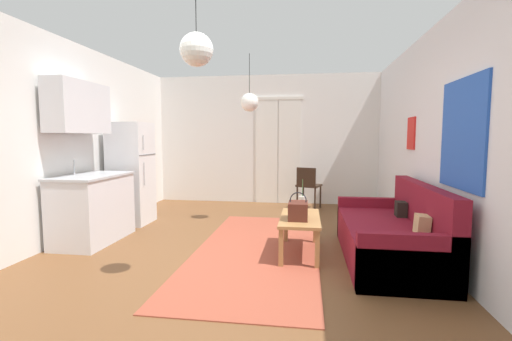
# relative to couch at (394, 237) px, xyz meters

# --- Properties ---
(ground_plane) EXTENTS (5.25, 8.37, 0.10)m
(ground_plane) POSITION_rel_couch_xyz_m (-1.86, -0.52, -0.32)
(ground_plane) COLOR brown
(wall_back) EXTENTS (4.85, 0.13, 2.70)m
(wall_back) POSITION_rel_couch_xyz_m (-1.85, 3.42, 1.07)
(wall_back) COLOR white
(wall_back) RESTS_ON ground_plane
(wall_right) EXTENTS (0.12, 7.97, 2.70)m
(wall_right) POSITION_rel_couch_xyz_m (0.51, -0.51, 1.08)
(wall_right) COLOR silver
(wall_right) RESTS_ON ground_plane
(wall_left) EXTENTS (0.12, 7.97, 2.70)m
(wall_left) POSITION_rel_couch_xyz_m (-4.24, -0.52, 1.08)
(wall_left) COLOR white
(wall_left) RESTS_ON ground_plane
(area_rug) EXTENTS (1.48, 3.49, 0.01)m
(area_rug) POSITION_rel_couch_xyz_m (-1.59, 0.14, -0.27)
(area_rug) COLOR #9E4733
(area_rug) RESTS_ON ground_plane
(couch) EXTENTS (0.92, 1.96, 0.87)m
(couch) POSITION_rel_couch_xyz_m (0.00, 0.00, 0.00)
(couch) COLOR maroon
(couch) RESTS_ON ground_plane
(coffee_table) EXTENTS (0.46, 1.01, 0.45)m
(coffee_table) POSITION_rel_couch_xyz_m (-1.07, 0.07, 0.12)
(coffee_table) COLOR #A87542
(coffee_table) RESTS_ON ground_plane
(bamboo_vase) EXTENTS (0.10, 0.10, 0.41)m
(bamboo_vase) POSITION_rel_couch_xyz_m (-1.05, 0.40, 0.28)
(bamboo_vase) COLOR beige
(bamboo_vase) RESTS_ON coffee_table
(handbag) EXTENTS (0.22, 0.30, 0.32)m
(handbag) POSITION_rel_couch_xyz_m (-1.09, -0.06, 0.29)
(handbag) COLOR #512319
(handbag) RESTS_ON coffee_table
(refrigerator) EXTENTS (0.60, 0.59, 1.63)m
(refrigerator) POSITION_rel_couch_xyz_m (-3.80, 1.23, 0.54)
(refrigerator) COLOR white
(refrigerator) RESTS_ON ground_plane
(kitchen_counter) EXTENTS (0.64, 1.13, 2.12)m
(kitchen_counter) POSITION_rel_couch_xyz_m (-3.86, 0.20, 0.53)
(kitchen_counter) COLOR silver
(kitchen_counter) RESTS_ON ground_plane
(accent_chair) EXTENTS (0.53, 0.52, 0.82)m
(accent_chair) POSITION_rel_couch_xyz_m (-0.96, 2.77, 0.21)
(accent_chair) COLOR black
(accent_chair) RESTS_ON ground_plane
(pendant_lamp_near) EXTENTS (0.29, 0.29, 0.70)m
(pendant_lamp_near) POSITION_rel_couch_xyz_m (-1.96, -1.05, 1.88)
(pendant_lamp_near) COLOR black
(pendant_lamp_far) EXTENTS (0.29, 0.29, 0.90)m
(pendant_lamp_far) POSITION_rel_couch_xyz_m (-1.91, 1.48, 1.68)
(pendant_lamp_far) COLOR black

